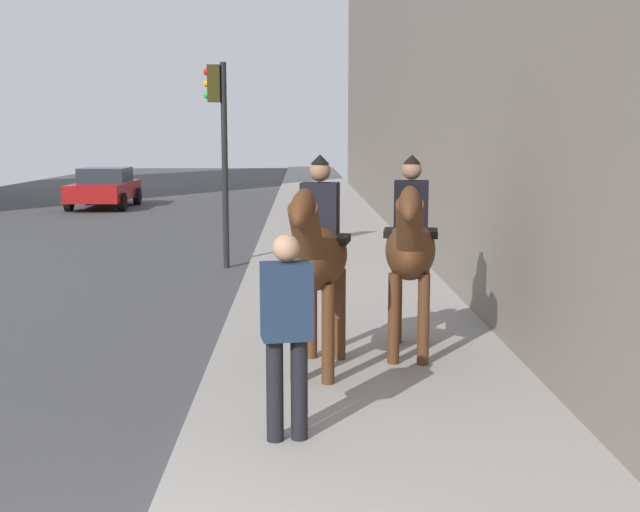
# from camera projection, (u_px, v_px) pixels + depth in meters

# --- Properties ---
(mounted_horse_near) EXTENTS (2.14, 0.82, 2.28)m
(mounted_horse_near) POSITION_uv_depth(u_px,v_px,m) (318.00, 254.00, 8.19)
(mounted_horse_near) COLOR #4C2B16
(mounted_horse_near) RESTS_ON sidewalk_slab
(mounted_horse_far) EXTENTS (2.15, 0.78, 2.26)m
(mounted_horse_far) POSITION_uv_depth(u_px,v_px,m) (410.00, 246.00, 8.85)
(mounted_horse_far) COLOR #4C2B16
(mounted_horse_far) RESTS_ON sidewalk_slab
(pedestrian_greeting) EXTENTS (0.32, 0.44, 1.70)m
(pedestrian_greeting) POSITION_uv_depth(u_px,v_px,m) (287.00, 324.00, 6.37)
(pedestrian_greeting) COLOR black
(pedestrian_greeting) RESTS_ON sidewalk_slab
(car_near_lane) EXTENTS (4.25, 2.08, 1.44)m
(car_near_lane) POSITION_uv_depth(u_px,v_px,m) (105.00, 187.00, 28.55)
(car_near_lane) COLOR maroon
(car_near_lane) RESTS_ON ground
(traffic_light_near_curb) EXTENTS (0.20, 0.44, 3.97)m
(traffic_light_near_curb) POSITION_uv_depth(u_px,v_px,m) (220.00, 132.00, 15.28)
(traffic_light_near_curb) COLOR black
(traffic_light_near_curb) RESTS_ON ground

